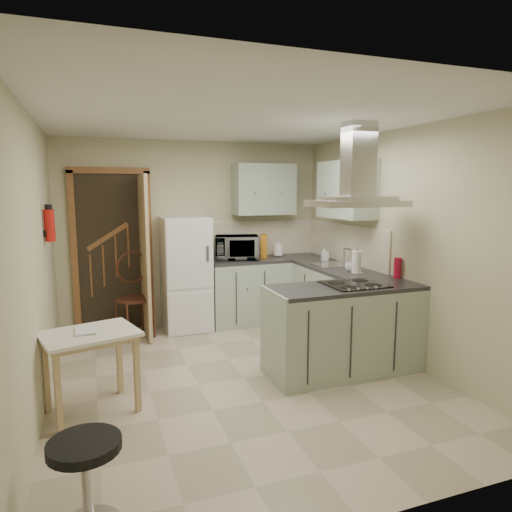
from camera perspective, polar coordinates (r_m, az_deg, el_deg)
name	(u,v)px	position (r m, az deg, el deg)	size (l,w,h in m)	color
floor	(244,378)	(4.69, -1.55, -15.02)	(4.20, 4.20, 0.00)	#BCAA92
ceiling	(243,118)	(4.34, -1.69, 16.83)	(4.20, 4.20, 0.00)	silver
back_wall	(195,233)	(6.36, -7.63, 2.83)	(3.60, 3.60, 0.00)	#BCB691
left_wall	(35,265)	(4.15, -25.92, -0.97)	(4.20, 4.20, 0.00)	#BCB691
right_wall	(400,246)	(5.20, 17.57, 1.24)	(4.20, 4.20, 0.00)	#BCB691
doorway	(113,252)	(6.21, -17.49, 0.51)	(1.10, 0.12, 2.10)	brown
fridge	(186,274)	(6.10, -8.76, -2.19)	(0.60, 0.60, 1.50)	white
counter_back	(247,291)	(6.38, -1.08, -4.37)	(1.08, 0.60, 0.90)	#9EB2A0
counter_right	(324,297)	(6.10, 8.52, -5.05)	(0.60, 1.95, 0.90)	#9EB2A0
splashback	(260,238)	(6.63, 0.55, 2.26)	(1.68, 0.02, 0.50)	beige
wall_cabinet_back	(264,189)	(6.43, 0.99, 8.32)	(0.85, 0.35, 0.70)	#9EB2A0
wall_cabinet_right	(347,190)	(5.76, 11.25, 8.14)	(0.35, 0.90, 0.70)	#9EB2A0
peninsula	(344,329)	(4.79, 11.00, -8.93)	(1.55, 0.65, 0.90)	#9EB2A0
hob	(354,284)	(4.72, 12.20, -3.48)	(0.58, 0.50, 0.01)	black
extractor_hood	(357,203)	(4.62, 12.52, 6.43)	(0.90, 0.55, 0.10)	silver
sink	(332,265)	(5.86, 9.43, -1.09)	(0.45, 0.40, 0.01)	silver
fire_extinguisher	(49,225)	(5.01, -24.41, 3.50)	(0.10, 0.10, 0.32)	#B2140F
drop_leaf_table	(91,372)	(4.16, -19.87, -13.51)	(0.74, 0.56, 0.69)	#D9A485
bentwood_chair	(135,299)	(5.95, -14.93, -5.22)	(0.43, 0.43, 0.98)	#50371A
stool	(87,485)	(2.94, -20.41, -25.23)	(0.39, 0.39, 0.53)	black
microwave	(237,247)	(6.26, -2.41, 1.08)	(0.58, 0.39, 0.32)	black
kettle	(278,250)	(6.50, 2.79, 0.79)	(0.13, 0.13, 0.20)	white
cereal_box	(264,246)	(6.43, 1.02, 1.27)	(0.09, 0.21, 0.32)	orange
soap_bottle	(325,253)	(6.20, 8.59, 0.32)	(0.09, 0.09, 0.20)	silver
paper_towel	(357,262)	(5.34, 12.47, -0.72)	(0.11, 0.11, 0.27)	white
cup	(351,267)	(5.45, 11.76, -1.35)	(0.14, 0.14, 0.11)	silver
red_bottle	(397,268)	(5.17, 17.25, -1.44)	(0.08, 0.08, 0.22)	red
book	(74,327)	(4.05, -21.75, -8.24)	(0.17, 0.23, 0.10)	maroon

